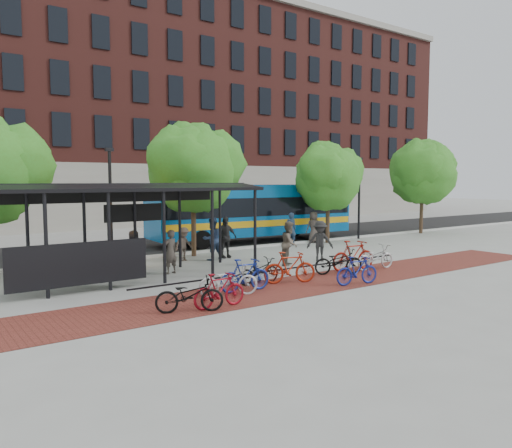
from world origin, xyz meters
TOP-DOWN VIEW (x-y plane):
  - ground at (0.00, 0.00)m, footprint 160.00×160.00m
  - asphalt_street at (0.00, 8.00)m, footprint 160.00×8.00m
  - curb at (0.00, 4.00)m, footprint 160.00×0.25m
  - brick_strip at (-2.00, -5.00)m, footprint 24.00×3.00m
  - bike_rack_rail at (-3.30, -4.10)m, footprint 12.00×0.05m
  - building_brick at (10.00, 26.00)m, footprint 55.00×14.00m
  - bus_shelter at (-8.13, -0.48)m, footprint 10.60×3.07m
  - tree_b at (-2.90, 3.35)m, footprint 5.15×4.20m
  - tree_c at (6.09, 3.35)m, footprint 4.66×3.80m
  - tree_d at (15.10, 3.35)m, footprint 5.39×4.40m
  - lamp_post_left at (-7.00, 3.60)m, footprint 0.35×0.20m
  - lamp_post_right at (9.00, 3.60)m, footprint 0.35×0.20m
  - bus at (2.63, 6.17)m, footprint 12.88×3.73m
  - bike_0 at (-8.19, -5.94)m, footprint 2.02×1.36m
  - bike_1 at (-7.24, -5.99)m, footprint 1.72×0.50m
  - bike_2 at (-6.25, -4.92)m, footprint 2.06×1.18m
  - bike_3 at (-5.44, -4.69)m, footprint 1.89×0.66m
  - bike_4 at (-4.31, -3.92)m, footprint 1.78×0.70m
  - bike_5 at (-3.37, -4.50)m, footprint 1.99×1.22m
  - bike_7 at (-1.61, -6.10)m, footprint 1.78×0.82m
  - bike_8 at (-0.70, -4.28)m, footprint 2.07×1.41m
  - bike_9 at (0.38, -4.06)m, footprint 2.15×0.89m
  - bike_10 at (1.31, -4.42)m, footprint 2.00×0.82m
  - pedestrian_0 at (-6.77, 1.59)m, footprint 0.92×0.93m
  - pedestrian_1 at (-6.02, -0.31)m, footprint 0.72×0.56m
  - pedestrian_2 at (-2.95, 1.63)m, footprint 1.00×0.80m
  - pedestrian_3 at (-4.10, 2.24)m, footprint 1.11×0.79m
  - pedestrian_4 at (-2.08, 1.89)m, footprint 1.21×0.63m
  - pedestrian_6 at (5.34, 3.80)m, footprint 1.03×0.81m
  - pedestrian_7 at (3.40, 3.60)m, footprint 0.77×0.60m
  - pedestrian_8 at (-0.90, -1.50)m, footprint 1.18×1.14m
  - pedestrian_9 at (0.90, -1.50)m, footprint 1.37×1.27m

SIDE VIEW (x-z plane):
  - ground at x=0.00m, z-range 0.00..0.00m
  - bike_rack_rail at x=-3.30m, z-range -0.47..0.47m
  - brick_strip at x=-2.00m, z-range 0.00..0.01m
  - asphalt_street at x=0.00m, z-range 0.00..0.01m
  - curb at x=0.00m, z-range 0.00..0.12m
  - bike_4 at x=-4.31m, z-range 0.00..0.92m
  - bike_0 at x=-8.19m, z-range 0.00..1.00m
  - bike_2 at x=-6.25m, z-range 0.00..1.02m
  - bike_10 at x=1.31m, z-range 0.00..1.03m
  - bike_8 at x=-0.70m, z-range 0.00..1.03m
  - bike_1 at x=-7.24m, z-range 0.00..1.03m
  - bike_7 at x=-1.61m, z-range 0.00..1.03m
  - bike_3 at x=-5.44m, z-range 0.00..1.12m
  - bike_5 at x=-3.37m, z-range 0.00..1.16m
  - bike_9 at x=0.38m, z-range 0.00..1.25m
  - pedestrian_3 at x=-4.10m, z-range 0.00..1.55m
  - pedestrian_0 at x=-6.77m, z-range 0.00..1.62m
  - pedestrian_1 at x=-6.02m, z-range 0.00..1.75m
  - pedestrian_6 at x=5.34m, z-range 0.00..1.85m
  - pedestrian_9 at x=0.90m, z-range 0.00..1.85m
  - pedestrian_7 at x=3.40m, z-range 0.00..1.88m
  - pedestrian_8 at x=-0.90m, z-range 0.00..1.92m
  - pedestrian_4 at x=-2.08m, z-range 0.00..1.97m
  - pedestrian_2 at x=-2.95m, z-range 0.00..1.98m
  - bus at x=2.63m, z-range 0.25..3.69m
  - lamp_post_left at x=-7.00m, z-range 0.18..5.31m
  - lamp_post_right at x=9.00m, z-range 0.18..5.31m
  - bus_shelter at x=-8.13m, z-range 1.20..4.80m
  - tree_c at x=6.09m, z-range 1.09..7.02m
  - tree_b at x=-2.90m, z-range 1.22..7.69m
  - tree_d at x=15.10m, z-range 1.19..7.74m
  - building_brick at x=10.00m, z-range 0.00..20.00m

